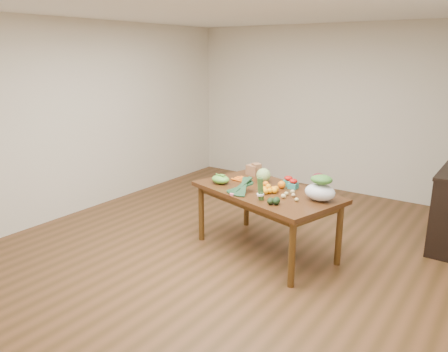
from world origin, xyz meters
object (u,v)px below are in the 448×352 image
Objects in this scene: cabbage at (263,175)px; salad_bag at (320,189)px; mandarin_cluster at (268,188)px; asparagus_bundle at (261,189)px; kale_bunch at (239,187)px; paper_bag at (253,169)px; dining_table at (266,221)px.

salad_bag is at bearing -16.57° from cabbage.
mandarin_cluster is (0.24, -0.31, -0.04)m from cabbage.
kale_bunch is at bearing -176.02° from asparagus_bundle.
mandarin_cluster is at bearing -173.17° from salad_bag.
mandarin_cluster is 0.59m from salad_bag.
mandarin_cluster is at bearing -45.75° from paper_bag.
kale_bunch is (0.26, -0.74, 0.00)m from paper_bag.
mandarin_cluster is at bearing 57.38° from kale_bunch.
cabbage reaches higher than mandarin_cluster.
kale_bunch is (-0.00, -0.53, -0.01)m from cabbage.
salad_bag is at bearing 6.83° from mandarin_cluster.
cabbage is 0.40m from mandarin_cluster.
asparagus_bundle is at bearing -145.52° from salad_bag.
cabbage is (-0.18, 0.24, 0.46)m from dining_table.
asparagus_bundle reaches higher than cabbage.
asparagus_bundle reaches higher than kale_bunch.
paper_bag is at bearing 134.25° from mandarin_cluster.
cabbage is 0.85m from salad_bag.
mandarin_cluster is at bearing 118.57° from asparagus_bundle.
mandarin_cluster is 0.30m from asparagus_bundle.
salad_bag reaches higher than paper_bag.
mandarin_cluster is 0.55× the size of salad_bag.
mandarin_cluster is 0.45× the size of kale_bunch.
paper_bag is 1.17m from salad_bag.
cabbage is at bearing 132.91° from asparagus_bundle.
kale_bunch is (-0.24, -0.22, 0.03)m from mandarin_cluster.
cabbage is at bearing -38.14° from paper_bag.
kale_bunch is (-0.19, -0.29, 0.45)m from dining_table.
asparagus_bundle is (0.31, -0.59, 0.04)m from cabbage.
asparagus_bundle is 0.62m from salad_bag.
dining_table is 9.12× the size of mandarin_cluster.
mandarin_cluster is at bearing -52.24° from cabbage.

